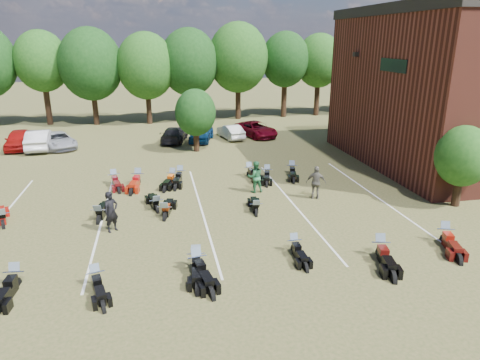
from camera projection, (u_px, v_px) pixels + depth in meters
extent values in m
plane|color=brown|center=(272.00, 229.00, 20.20)|extent=(160.00, 160.00, 0.00)
imported|color=#9A0F0E|center=(19.00, 139.00, 34.79)|extent=(2.21, 4.64, 1.53)
imported|color=silver|center=(40.00, 139.00, 34.65)|extent=(2.09, 5.00, 1.61)
imported|color=#999AA2|center=(58.00, 140.00, 35.02)|extent=(3.87, 5.13, 1.29)
imported|color=black|center=(174.00, 134.00, 37.17)|extent=(2.83, 4.79, 1.30)
imported|color=navy|center=(201.00, 133.00, 37.43)|extent=(2.84, 4.55, 1.44)
imported|color=beige|center=(231.00, 132.00, 38.37)|extent=(2.14, 4.05, 1.27)
imported|color=#5E0513|center=(256.00, 129.00, 39.23)|extent=(3.80, 5.34, 1.35)
imported|color=#38373C|center=(368.00, 124.00, 41.10)|extent=(3.02, 5.48, 1.50)
imported|color=black|center=(111.00, 212.00, 19.71)|extent=(0.84, 0.80, 1.94)
imported|color=#286C3E|center=(255.00, 177.00, 24.84)|extent=(0.94, 0.74, 1.87)
imported|color=#58554C|center=(316.00, 183.00, 23.78)|extent=(1.21, 0.86, 1.90)
cube|color=black|center=(356.00, 54.00, 30.76)|extent=(0.30, 0.40, 0.30)
cube|color=black|center=(393.00, 65.00, 26.28)|extent=(0.06, 3.00, 0.80)
cylinder|color=black|center=(46.00, 106.00, 43.61)|extent=(0.58, 0.58, 4.08)
ellipsoid|color=#1E4C19|center=(40.00, 63.00, 42.26)|extent=(6.00, 6.00, 6.90)
cylinder|color=black|center=(97.00, 105.00, 44.53)|extent=(0.57, 0.58, 4.08)
ellipsoid|color=#1E4C19|center=(92.00, 62.00, 43.18)|extent=(6.00, 6.00, 6.90)
cylinder|color=black|center=(146.00, 103.00, 45.46)|extent=(0.57, 0.58, 4.08)
ellipsoid|color=#1E4C19|center=(143.00, 62.00, 44.11)|extent=(6.00, 6.00, 6.90)
cylinder|color=black|center=(193.00, 102.00, 46.38)|extent=(0.58, 0.58, 4.08)
ellipsoid|color=#1E4C19|center=(191.00, 61.00, 45.04)|extent=(6.00, 6.00, 6.90)
cylinder|color=black|center=(238.00, 101.00, 47.31)|extent=(0.57, 0.58, 4.08)
ellipsoid|color=#1E4C19|center=(238.00, 61.00, 45.96)|extent=(6.00, 6.00, 6.90)
cylinder|color=black|center=(281.00, 100.00, 48.24)|extent=(0.57, 0.58, 4.08)
ellipsoid|color=#1E4C19|center=(283.00, 60.00, 46.89)|extent=(6.00, 6.00, 6.90)
cylinder|color=black|center=(323.00, 98.00, 49.16)|extent=(0.57, 0.58, 4.08)
ellipsoid|color=#1E4C19|center=(325.00, 60.00, 47.82)|extent=(6.00, 6.00, 6.90)
cylinder|color=black|center=(363.00, 97.00, 50.09)|extent=(0.58, 0.58, 4.08)
ellipsoid|color=#1E4C19|center=(367.00, 59.00, 48.74)|extent=(6.00, 6.00, 6.90)
cylinder|color=black|center=(402.00, 96.00, 51.01)|extent=(0.58, 0.58, 4.08)
ellipsoid|color=#1E4C19|center=(407.00, 59.00, 49.67)|extent=(6.00, 6.00, 6.90)
cylinder|color=black|center=(457.00, 191.00, 22.81)|extent=(0.24, 0.24, 1.71)
sphere|color=#1E4C19|center=(463.00, 156.00, 22.21)|extent=(2.80, 2.80, 2.80)
cylinder|color=black|center=(196.00, 139.00, 33.97)|extent=(0.24, 0.24, 1.90)
sphere|color=#1E4C19|center=(195.00, 113.00, 33.30)|extent=(3.20, 3.20, 3.20)
cube|color=silver|center=(103.00, 217.00, 21.51)|extent=(0.10, 14.00, 0.01)
cube|color=silver|center=(202.00, 210.00, 22.44)|extent=(0.10, 14.00, 0.01)
cube|color=silver|center=(293.00, 203.00, 23.37)|extent=(0.10, 14.00, 0.01)
cube|color=silver|center=(377.00, 197.00, 24.29)|extent=(0.10, 14.00, 0.01)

